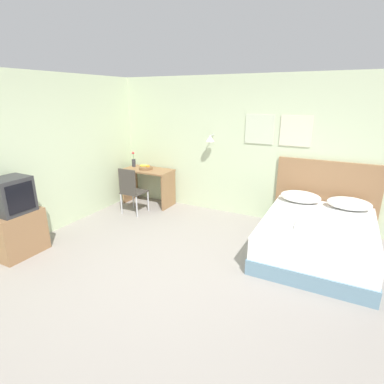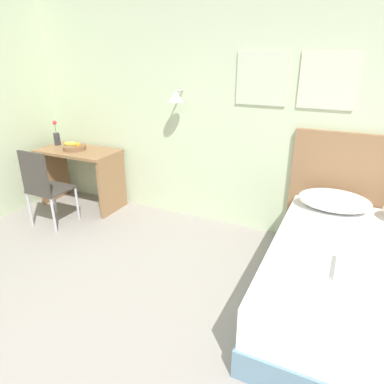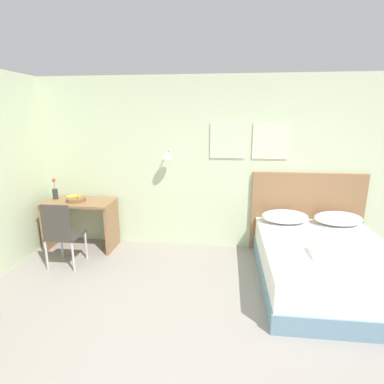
# 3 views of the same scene
# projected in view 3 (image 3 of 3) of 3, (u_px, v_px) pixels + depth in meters

# --- Properties ---
(ground_plane) EXTENTS (24.00, 24.00, 0.00)m
(ground_plane) POSITION_uv_depth(u_px,v_px,m) (178.00, 380.00, 2.41)
(ground_plane) COLOR gray
(wall_back) EXTENTS (6.00, 0.31, 2.65)m
(wall_back) POSITION_uv_depth(u_px,v_px,m) (204.00, 164.00, 4.65)
(wall_back) COLOR beige
(wall_back) RESTS_ON ground_plane
(bed) EXTENTS (1.55, 1.98, 0.54)m
(bed) POSITION_uv_depth(u_px,v_px,m) (325.00, 265.00, 3.70)
(bed) COLOR #66899E
(bed) RESTS_ON ground_plane
(headboard) EXTENTS (1.67, 0.06, 1.24)m
(headboard) POSITION_uv_depth(u_px,v_px,m) (306.00, 213.00, 4.59)
(headboard) COLOR #8E6642
(headboard) RESTS_ON ground_plane
(pillow_left) EXTENTS (0.66, 0.39, 0.19)m
(pillow_left) POSITION_uv_depth(u_px,v_px,m) (285.00, 217.00, 4.36)
(pillow_left) COLOR white
(pillow_left) RESTS_ON bed
(pillow_right) EXTENTS (0.66, 0.39, 0.19)m
(pillow_right) POSITION_uv_depth(u_px,v_px,m) (338.00, 219.00, 4.28)
(pillow_right) COLOR white
(pillow_right) RESTS_ON bed
(folded_towel_near_foot) EXTENTS (0.34, 0.30, 0.06)m
(folded_towel_near_foot) POSITION_uv_depth(u_px,v_px,m) (326.00, 253.00, 3.35)
(folded_towel_near_foot) COLOR white
(folded_towel_near_foot) RESTS_ON bed
(desk) EXTENTS (1.06, 0.56, 0.78)m
(desk) POSITION_uv_depth(u_px,v_px,m) (80.00, 216.00, 4.72)
(desk) COLOR #8E6642
(desk) RESTS_ON ground_plane
(desk_chair) EXTENTS (0.42, 0.42, 0.94)m
(desk_chair) POSITION_uv_depth(u_px,v_px,m) (61.00, 231.00, 4.06)
(desk_chair) COLOR #3D3833
(desk_chair) RESTS_ON ground_plane
(fruit_bowl) EXTENTS (0.30, 0.29, 0.10)m
(fruit_bowl) POSITION_uv_depth(u_px,v_px,m) (76.00, 199.00, 4.64)
(fruit_bowl) COLOR brown
(fruit_bowl) RESTS_ON desk
(flower_vase) EXTENTS (0.08, 0.08, 0.33)m
(flower_vase) POSITION_uv_depth(u_px,v_px,m) (55.00, 192.00, 4.75)
(flower_vase) COLOR #333338
(flower_vase) RESTS_ON desk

